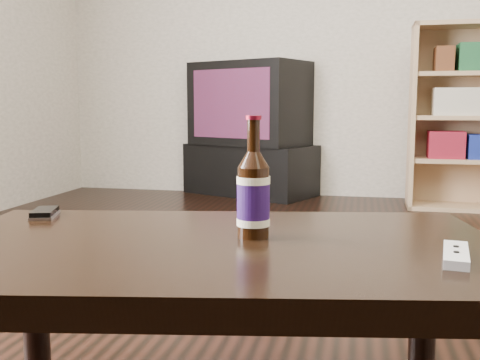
% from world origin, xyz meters
% --- Properties ---
extents(wall_back, '(5.00, 0.02, 2.70)m').
position_xyz_m(wall_back, '(0.00, 3.01, 1.35)').
color(wall_back, '#B3AC9A').
rests_on(wall_back, ground).
extents(tv_stand, '(1.15, 0.89, 0.41)m').
position_xyz_m(tv_stand, '(-0.94, 2.95, 0.21)').
color(tv_stand, black).
rests_on(tv_stand, floor).
extents(tv, '(1.04, 0.87, 0.67)m').
position_xyz_m(tv, '(-0.94, 2.95, 0.75)').
color(tv, black).
rests_on(tv, tv_stand).
extents(bookshelf, '(0.70, 0.33, 1.30)m').
position_xyz_m(bookshelf, '(0.63, 2.62, 0.68)').
color(bookshelf, tan).
rests_on(bookshelf, floor).
extents(coffee_table, '(1.30, 0.90, 0.45)m').
position_xyz_m(coffee_table, '(-0.33, -0.47, 0.39)').
color(coffee_table, black).
rests_on(coffee_table, floor).
extents(beer_bottle, '(0.08, 0.08, 0.27)m').
position_xyz_m(beer_bottle, '(-0.27, -0.41, 0.54)').
color(beer_bottle, black).
rests_on(beer_bottle, coffee_table).
extents(phone, '(0.09, 0.12, 0.02)m').
position_xyz_m(phone, '(-0.85, -0.30, 0.46)').
color(phone, '#A9A9AB').
rests_on(phone, coffee_table).
extents(remote, '(0.07, 0.17, 0.02)m').
position_xyz_m(remote, '(0.14, -0.51, 0.46)').
color(remote, silver).
rests_on(remote, coffee_table).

